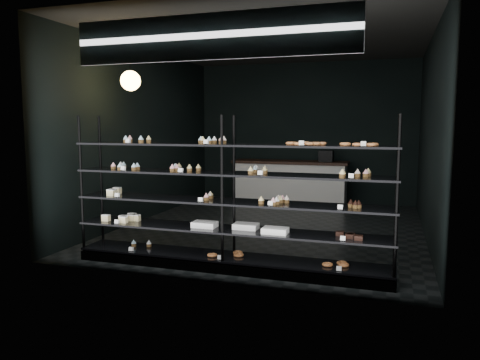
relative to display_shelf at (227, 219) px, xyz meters
The scene contains 5 objects.
room 2.64m from the display_shelf, 90.76° to the left, with size 5.01×6.01×3.20m.
display_shelf is the anchor object (origin of this frame).
signage 2.17m from the display_shelf, 93.91° to the right, with size 3.30×0.05×0.50m.
pendant_lamp 2.77m from the display_shelf, 153.49° to the left, with size 0.30×0.30×0.88m.
service_counter 4.96m from the display_shelf, 92.85° to the left, with size 2.59×0.65×1.23m.
Camera 1 is at (1.95, -7.81, 1.80)m, focal length 35.00 mm.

